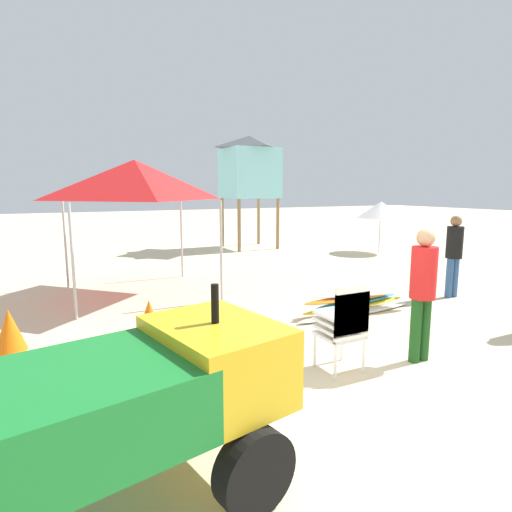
{
  "coord_description": "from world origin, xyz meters",
  "views": [
    {
      "loc": [
        -3.13,
        -3.33,
        2.2
      ],
      "look_at": [
        0.44,
        3.82,
        0.92
      ],
      "focal_mm": 29.54,
      "sensor_mm": 36.0,
      "label": 1
    }
  ],
  "objects_px": {
    "stacked_plastic_chairs": "(345,321)",
    "popup_canopy": "(135,180)",
    "beach_umbrella_left": "(381,210)",
    "traffic_cone_far": "(10,330)",
    "lifeguard_tower": "(249,167)",
    "lifeguard_far_right": "(454,251)",
    "lifeguard_near_right": "(423,286)",
    "traffic_cone_near": "(149,317)",
    "utility_cart": "(112,408)",
    "surfboard_pile": "(357,302)"
  },
  "relations": [
    {
      "from": "utility_cart",
      "to": "traffic_cone_near",
      "type": "relative_size",
      "value": 5.06
    },
    {
      "from": "lifeguard_near_right",
      "to": "traffic_cone_near",
      "type": "height_order",
      "value": "lifeguard_near_right"
    },
    {
      "from": "surfboard_pile",
      "to": "traffic_cone_near",
      "type": "height_order",
      "value": "traffic_cone_near"
    },
    {
      "from": "surfboard_pile",
      "to": "lifeguard_far_right",
      "type": "relative_size",
      "value": 1.52
    },
    {
      "from": "surfboard_pile",
      "to": "traffic_cone_near",
      "type": "xyz_separation_m",
      "value": [
        -3.58,
        0.52,
        0.08
      ]
    },
    {
      "from": "utility_cart",
      "to": "stacked_plastic_chairs",
      "type": "relative_size",
      "value": 2.47
    },
    {
      "from": "popup_canopy",
      "to": "lifeguard_near_right",
      "type": "bearing_deg",
      "value": -64.01
    },
    {
      "from": "surfboard_pile",
      "to": "traffic_cone_near",
      "type": "bearing_deg",
      "value": 171.66
    },
    {
      "from": "beach_umbrella_left",
      "to": "traffic_cone_far",
      "type": "xyz_separation_m",
      "value": [
        -10.99,
        -4.74,
        -1.19
      ]
    },
    {
      "from": "beach_umbrella_left",
      "to": "traffic_cone_near",
      "type": "height_order",
      "value": "beach_umbrella_left"
    },
    {
      "from": "stacked_plastic_chairs",
      "to": "lifeguard_near_right",
      "type": "bearing_deg",
      "value": -7.52
    },
    {
      "from": "traffic_cone_far",
      "to": "traffic_cone_near",
      "type": "bearing_deg",
      "value": -6.22
    },
    {
      "from": "beach_umbrella_left",
      "to": "utility_cart",
      "type": "bearing_deg",
      "value": -140.09
    },
    {
      "from": "stacked_plastic_chairs",
      "to": "surfboard_pile",
      "type": "relative_size",
      "value": 0.43
    },
    {
      "from": "utility_cart",
      "to": "beach_umbrella_left",
      "type": "relative_size",
      "value": 1.54
    },
    {
      "from": "surfboard_pile",
      "to": "beach_umbrella_left",
      "type": "xyz_separation_m",
      "value": [
        5.55,
        5.47,
        1.3
      ]
    },
    {
      "from": "lifeguard_tower",
      "to": "lifeguard_far_right",
      "type": "bearing_deg",
      "value": -86.59
    },
    {
      "from": "lifeguard_far_right",
      "to": "surfboard_pile",
      "type": "bearing_deg",
      "value": -179.52
    },
    {
      "from": "utility_cart",
      "to": "surfboard_pile",
      "type": "distance_m",
      "value": 5.51
    },
    {
      "from": "surfboard_pile",
      "to": "traffic_cone_near",
      "type": "distance_m",
      "value": 3.61
    },
    {
      "from": "utility_cart",
      "to": "lifeguard_tower",
      "type": "height_order",
      "value": "lifeguard_tower"
    },
    {
      "from": "stacked_plastic_chairs",
      "to": "beach_umbrella_left",
      "type": "distance_m",
      "value": 10.42
    },
    {
      "from": "lifeguard_tower",
      "to": "traffic_cone_near",
      "type": "xyz_separation_m",
      "value": [
        -5.55,
        -8.01,
        -2.73
      ]
    },
    {
      "from": "surfboard_pile",
      "to": "beach_umbrella_left",
      "type": "bearing_deg",
      "value": 44.54
    },
    {
      "from": "popup_canopy",
      "to": "traffic_cone_near",
      "type": "relative_size",
      "value": 5.15
    },
    {
      "from": "utility_cart",
      "to": "lifeguard_far_right",
      "type": "distance_m",
      "value": 7.68
    },
    {
      "from": "lifeguard_near_right",
      "to": "popup_canopy",
      "type": "height_order",
      "value": "popup_canopy"
    },
    {
      "from": "utility_cart",
      "to": "lifeguard_near_right",
      "type": "height_order",
      "value": "lifeguard_near_right"
    },
    {
      "from": "lifeguard_tower",
      "to": "beach_umbrella_left",
      "type": "xyz_separation_m",
      "value": [
        3.58,
        -3.07,
        -1.51
      ]
    },
    {
      "from": "popup_canopy",
      "to": "stacked_plastic_chairs",
      "type": "bearing_deg",
      "value": -74.2
    },
    {
      "from": "lifeguard_near_right",
      "to": "lifeguard_tower",
      "type": "distance_m",
      "value": 11.08
    },
    {
      "from": "lifeguard_tower",
      "to": "traffic_cone_far",
      "type": "relative_size",
      "value": 6.98
    },
    {
      "from": "popup_canopy",
      "to": "traffic_cone_near",
      "type": "distance_m",
      "value": 3.38
    },
    {
      "from": "lifeguard_near_right",
      "to": "lifeguard_far_right",
      "type": "height_order",
      "value": "lifeguard_near_right"
    },
    {
      "from": "traffic_cone_near",
      "to": "utility_cart",
      "type": "bearing_deg",
      "value": -105.84
    },
    {
      "from": "lifeguard_tower",
      "to": "traffic_cone_far",
      "type": "xyz_separation_m",
      "value": [
        -7.4,
        -7.81,
        -2.7
      ]
    },
    {
      "from": "lifeguard_far_right",
      "to": "lifeguard_tower",
      "type": "distance_m",
      "value": 8.77
    },
    {
      "from": "lifeguard_far_right",
      "to": "traffic_cone_far",
      "type": "distance_m",
      "value": 7.97
    },
    {
      "from": "utility_cart",
      "to": "lifeguard_near_right",
      "type": "distance_m",
      "value": 4.02
    },
    {
      "from": "lifeguard_far_right",
      "to": "traffic_cone_near",
      "type": "relative_size",
      "value": 3.1
    },
    {
      "from": "traffic_cone_near",
      "to": "traffic_cone_far",
      "type": "relative_size",
      "value": 0.92
    },
    {
      "from": "utility_cart",
      "to": "traffic_cone_near",
      "type": "distance_m",
      "value": 3.71
    },
    {
      "from": "stacked_plastic_chairs",
      "to": "surfboard_pile",
      "type": "xyz_separation_m",
      "value": [
        1.78,
        1.89,
        -0.46
      ]
    },
    {
      "from": "lifeguard_near_right",
      "to": "traffic_cone_far",
      "type": "xyz_separation_m",
      "value": [
        -4.75,
        2.76,
        -0.7
      ]
    },
    {
      "from": "lifeguard_near_right",
      "to": "beach_umbrella_left",
      "type": "relative_size",
      "value": 0.97
    },
    {
      "from": "lifeguard_near_right",
      "to": "traffic_cone_near",
      "type": "bearing_deg",
      "value": 138.55
    },
    {
      "from": "stacked_plastic_chairs",
      "to": "lifeguard_far_right",
      "type": "height_order",
      "value": "lifeguard_far_right"
    },
    {
      "from": "stacked_plastic_chairs",
      "to": "popup_canopy",
      "type": "bearing_deg",
      "value": 105.8
    },
    {
      "from": "utility_cart",
      "to": "traffic_cone_near",
      "type": "bearing_deg",
      "value": 74.16
    },
    {
      "from": "popup_canopy",
      "to": "surfboard_pile",
      "type": "bearing_deg",
      "value": -44.42
    }
  ]
}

